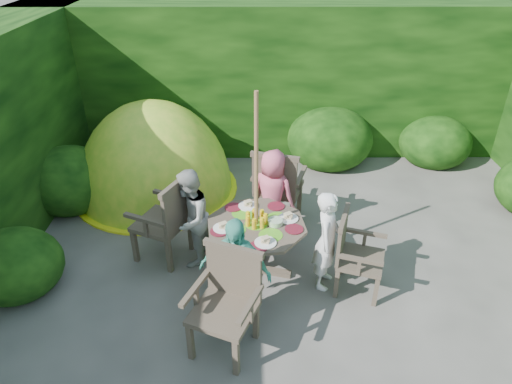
{
  "coord_description": "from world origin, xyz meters",
  "views": [
    {
      "loc": [
        -0.7,
        -3.74,
        3.56
      ],
      "look_at": [
        -0.67,
        0.87,
        0.85
      ],
      "focal_mm": 32.0,
      "sensor_mm": 36.0,
      "label": 1
    }
  ],
  "objects_px": {
    "child_right": "(327,241)",
    "garden_chair_front": "(227,300)",
    "parasol_pole": "(256,191)",
    "garden_chair_left": "(167,219)",
    "dome_tent": "(158,190)",
    "patio_table": "(257,232)",
    "child_front": "(235,273)",
    "garden_chair_right": "(354,253)",
    "garden_chair_back": "(277,186)",
    "child_left": "(190,218)",
    "child_back": "(273,194)"
  },
  "relations": [
    {
      "from": "child_back",
      "to": "dome_tent",
      "type": "xyz_separation_m",
      "value": [
        -1.73,
        1.14,
        -0.6
      ]
    },
    {
      "from": "parasol_pole",
      "to": "child_right",
      "type": "height_order",
      "value": "parasol_pole"
    },
    {
      "from": "dome_tent",
      "to": "garden_chair_front",
      "type": "bearing_deg",
      "value": -68.25
    },
    {
      "from": "patio_table",
      "to": "garden_chair_left",
      "type": "bearing_deg",
      "value": 165.25
    },
    {
      "from": "garden_chair_left",
      "to": "dome_tent",
      "type": "height_order",
      "value": "dome_tent"
    },
    {
      "from": "parasol_pole",
      "to": "child_right",
      "type": "distance_m",
      "value": 0.95
    },
    {
      "from": "garden_chair_front",
      "to": "child_right",
      "type": "bearing_deg",
      "value": 61.53
    },
    {
      "from": "garden_chair_right",
      "to": "dome_tent",
      "type": "bearing_deg",
      "value": 68.07
    },
    {
      "from": "patio_table",
      "to": "child_back",
      "type": "distance_m",
      "value": 0.8
    },
    {
      "from": "garden_chair_back",
      "to": "child_back",
      "type": "xyz_separation_m",
      "value": [
        -0.07,
        -0.28,
        0.03
      ]
    },
    {
      "from": "patio_table",
      "to": "parasol_pole",
      "type": "distance_m",
      "value": 0.53
    },
    {
      "from": "patio_table",
      "to": "garden_chair_back",
      "type": "distance_m",
      "value": 1.08
    },
    {
      "from": "dome_tent",
      "to": "child_back",
      "type": "bearing_deg",
      "value": -34.29
    },
    {
      "from": "child_right",
      "to": "child_back",
      "type": "relative_size",
      "value": 0.99
    },
    {
      "from": "parasol_pole",
      "to": "garden_chair_back",
      "type": "bearing_deg",
      "value": 74.59
    },
    {
      "from": "garden_chair_left",
      "to": "child_back",
      "type": "xyz_separation_m",
      "value": [
        1.27,
        0.49,
        0.04
      ]
    },
    {
      "from": "garden_chair_left",
      "to": "child_right",
      "type": "bearing_deg",
      "value": 99.21
    },
    {
      "from": "garden_chair_back",
      "to": "dome_tent",
      "type": "bearing_deg",
      "value": -8.61
    },
    {
      "from": "patio_table",
      "to": "garden_chair_front",
      "type": "distance_m",
      "value": 1.09
    },
    {
      "from": "child_right",
      "to": "garden_chair_front",
      "type": "bearing_deg",
      "value": 146.89
    },
    {
      "from": "patio_table",
      "to": "parasol_pole",
      "type": "bearing_deg",
      "value": 177.27
    },
    {
      "from": "garden_chair_front",
      "to": "child_back",
      "type": "xyz_separation_m",
      "value": [
        0.5,
        1.83,
        0.06
      ]
    },
    {
      "from": "child_left",
      "to": "child_front",
      "type": "bearing_deg",
      "value": 37.68
    },
    {
      "from": "parasol_pole",
      "to": "garden_chair_left",
      "type": "height_order",
      "value": "parasol_pole"
    },
    {
      "from": "patio_table",
      "to": "child_right",
      "type": "xyz_separation_m",
      "value": [
        0.77,
        -0.21,
        0.03
      ]
    },
    {
      "from": "garden_chair_back",
      "to": "dome_tent",
      "type": "xyz_separation_m",
      "value": [
        -1.81,
        0.87,
        -0.57
      ]
    },
    {
      "from": "garden_chair_right",
      "to": "garden_chair_left",
      "type": "distance_m",
      "value": 2.19
    },
    {
      "from": "garden_chair_front",
      "to": "child_front",
      "type": "relative_size",
      "value": 0.81
    },
    {
      "from": "child_left",
      "to": "garden_chair_right",
      "type": "bearing_deg",
      "value": 82.81
    },
    {
      "from": "child_right",
      "to": "child_back",
      "type": "bearing_deg",
      "value": 47.74
    },
    {
      "from": "child_right",
      "to": "child_left",
      "type": "distance_m",
      "value": 1.6
    },
    {
      "from": "parasol_pole",
      "to": "garden_chair_left",
      "type": "distance_m",
      "value": 1.21
    },
    {
      "from": "child_left",
      "to": "dome_tent",
      "type": "xyz_separation_m",
      "value": [
        -0.75,
        1.7,
        -0.61
      ]
    },
    {
      "from": "garden_chair_front",
      "to": "child_back",
      "type": "relative_size",
      "value": 0.84
    },
    {
      "from": "garden_chair_right",
      "to": "child_right",
      "type": "relative_size",
      "value": 0.76
    },
    {
      "from": "garden_chair_left",
      "to": "child_front",
      "type": "relative_size",
      "value": 0.84
    },
    {
      "from": "garden_chair_front",
      "to": "parasol_pole",
      "type": "bearing_deg",
      "value": 97.98
    },
    {
      "from": "patio_table",
      "to": "garden_chair_front",
      "type": "xyz_separation_m",
      "value": [
        -0.29,
        -1.05,
        -0.03
      ]
    },
    {
      "from": "garden_chair_right",
      "to": "dome_tent",
      "type": "relative_size",
      "value": 0.32
    },
    {
      "from": "garden_chair_left",
      "to": "child_right",
      "type": "relative_size",
      "value": 0.89
    },
    {
      "from": "parasol_pole",
      "to": "garden_chair_right",
      "type": "height_order",
      "value": "parasol_pole"
    },
    {
      "from": "garden_chair_back",
      "to": "garden_chair_front",
      "type": "relative_size",
      "value": 1.05
    },
    {
      "from": "patio_table",
      "to": "child_left",
      "type": "height_order",
      "value": "child_left"
    },
    {
      "from": "patio_table",
      "to": "child_front",
      "type": "xyz_separation_m",
      "value": [
        -0.22,
        -0.77,
        0.06
      ]
    },
    {
      "from": "child_left",
      "to": "child_back",
      "type": "bearing_deg",
      "value": 127.68
    },
    {
      "from": "garden_chair_back",
      "to": "child_front",
      "type": "height_order",
      "value": "child_front"
    },
    {
      "from": "child_right",
      "to": "dome_tent",
      "type": "bearing_deg",
      "value": 65.37
    },
    {
      "from": "patio_table",
      "to": "child_right",
      "type": "bearing_deg",
      "value": -15.6
    },
    {
      "from": "child_right",
      "to": "dome_tent",
      "type": "distance_m",
      "value": 3.18
    },
    {
      "from": "child_right",
      "to": "child_back",
      "type": "xyz_separation_m",
      "value": [
        -0.56,
        0.99,
        0.01
      ]
    }
  ]
}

